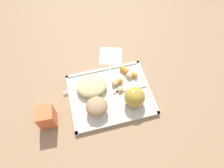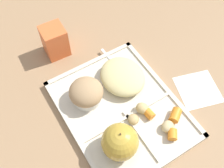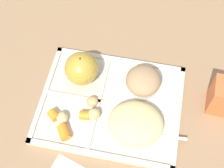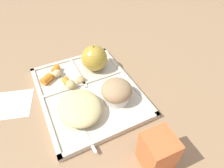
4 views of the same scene
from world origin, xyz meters
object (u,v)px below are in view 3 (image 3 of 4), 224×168
lunch_tray (110,105)px  milk_carton (224,97)px  green_apple (81,69)px  bran_muffin (143,82)px  plastic_fork (152,135)px

lunch_tray → milk_carton: size_ratio=3.73×
green_apple → milk_carton: green_apple is taller
lunch_tray → bran_muffin: size_ratio=4.00×
plastic_fork → green_apple: bearing=148.2°
green_apple → milk_carton: (0.36, -0.01, -0.01)m
green_apple → bran_muffin: 0.16m
bran_muffin → green_apple: bearing=180.0°
green_apple → milk_carton: 0.36m
green_apple → plastic_fork: size_ratio=0.63×
green_apple → plastic_fork: bearing=-31.8°
green_apple → plastic_fork: green_apple is taller
lunch_tray → plastic_fork: size_ratio=2.46×
bran_muffin → milk_carton: milk_carton is taller
plastic_fork → bran_muffin: bearing=108.5°
lunch_tray → green_apple: bearing=144.6°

